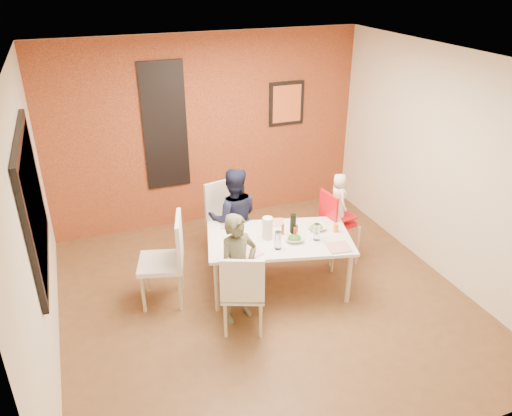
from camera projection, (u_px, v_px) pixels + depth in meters
name	position (u px, v px, depth m)	size (l,w,h in m)	color
ground	(265.00, 300.00, 5.78)	(4.50, 4.50, 0.00)	brown
ceiling	(268.00, 61.00, 4.57)	(4.50, 4.50, 0.02)	white
wall_back	(207.00, 132.00, 7.06)	(4.50, 0.02, 2.70)	#F3E8C9
wall_front	(393.00, 329.00, 3.29)	(4.50, 0.02, 2.70)	#F3E8C9
wall_left	(33.00, 232.00, 4.46)	(0.02, 4.50, 2.70)	#F3E8C9
wall_right	(443.00, 166.00, 5.89)	(0.02, 4.50, 2.70)	#F3E8C9
brick_accent_wall	(208.00, 132.00, 7.04)	(4.50, 0.02, 2.70)	maroon
picture_window_frame	(33.00, 202.00, 4.55)	(0.05, 1.70, 1.30)	black
picture_window_pane	(34.00, 202.00, 4.55)	(0.02, 1.55, 1.15)	black
glassblock_strip	(165.00, 126.00, 6.77)	(0.55, 0.03, 1.70)	silver
glassblock_surround	(165.00, 127.00, 6.77)	(0.60, 0.03, 1.76)	black
art_print_frame	(287.00, 104.00, 7.27)	(0.54, 0.03, 0.64)	black
art_print_canvas	(287.00, 104.00, 7.26)	(0.44, 0.01, 0.54)	orange
dining_table	(279.00, 242.00, 5.74)	(1.81, 1.29, 0.68)	white
chair_near	(243.00, 289.00, 5.06)	(0.58, 0.58, 0.95)	white
chair_far	(226.00, 216.00, 6.42)	(0.56, 0.56, 1.02)	beige
chair_left	(169.00, 256.00, 5.52)	(0.60, 0.60, 1.06)	white
high_chair	(335.00, 220.00, 6.25)	(0.47, 0.47, 1.00)	red
child_near	(238.00, 269.00, 5.23)	(0.46, 0.30, 1.25)	brown
child_far	(234.00, 218.00, 6.18)	(0.64, 0.50, 1.32)	black
toddler	(338.00, 198.00, 6.13)	(0.31, 0.20, 0.63)	silver
plate_near_left	(250.00, 253.00, 5.40)	(0.23, 0.23, 0.01)	white
plate_far_mid	(275.00, 222.00, 6.03)	(0.20, 0.20, 0.01)	white
plate_near_right	(339.00, 247.00, 5.51)	(0.24, 0.24, 0.01)	silver
plate_far_left	(230.00, 225.00, 5.97)	(0.21, 0.21, 0.01)	silver
salad_bowl_a	(294.00, 239.00, 5.63)	(0.21, 0.21, 0.05)	white
salad_bowl_b	(317.00, 228.00, 5.87)	(0.20, 0.20, 0.05)	white
wine_bottle	(293.00, 225.00, 5.69)	(0.07, 0.07, 0.27)	black
wine_glass_a	(278.00, 240.00, 5.45)	(0.07, 0.07, 0.21)	silver
wine_glass_b	(317.00, 232.00, 5.62)	(0.07, 0.07, 0.20)	white
paper_towel_roll	(267.00, 228.00, 5.64)	(0.12, 0.12, 0.26)	silver
condiment_red	(295.00, 233.00, 5.65)	(0.04, 0.04, 0.15)	red
condiment_green	(296.00, 230.00, 5.72)	(0.04, 0.04, 0.14)	#307828
condiment_brown	(283.00, 229.00, 5.75)	(0.03, 0.03, 0.13)	brown
sippy_cup	(336.00, 228.00, 5.81)	(0.06, 0.06, 0.10)	orange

